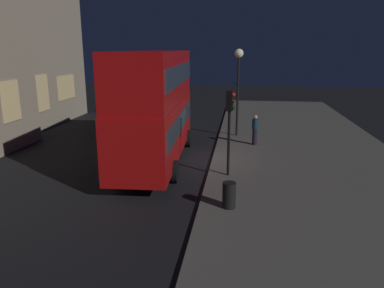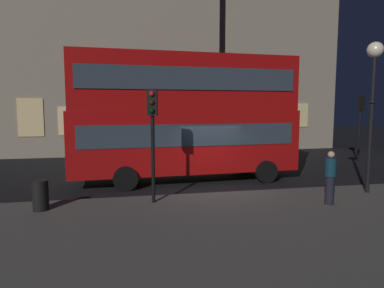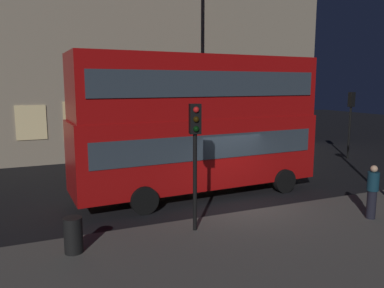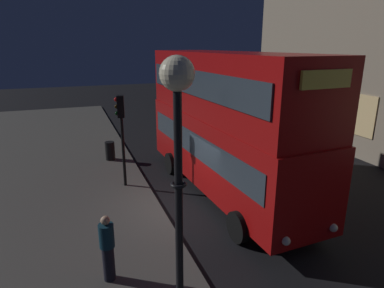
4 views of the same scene
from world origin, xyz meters
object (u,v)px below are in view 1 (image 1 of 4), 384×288
Objects in this scene: traffic_light_far_side at (147,84)px; street_lamp at (238,70)px; traffic_light_near_kerb at (230,115)px; litter_bin at (229,195)px; pedestrian at (255,130)px; double_decker_bus at (155,103)px.

traffic_light_far_side is 0.72× the size of street_lamp.
street_lamp reaches higher than traffic_light_far_side.
traffic_light_far_side is 8.91m from street_lamp.
traffic_light_near_kerb reaches higher than litter_bin.
street_lamp is at bearing 52.34° from traffic_light_far_side.
pedestrian is (-2.28, -1.09, -3.29)m from street_lamp.
traffic_light_far_side is at bearing 39.41° from traffic_light_near_kerb.
pedestrian is at bearing -154.50° from street_lamp.
double_decker_bus reaches higher than traffic_light_near_kerb.
traffic_light_far_side is 2.26× the size of pedestrian.
traffic_light_far_side is (12.96, 6.95, 0.02)m from traffic_light_near_kerb.
street_lamp is 4.14m from pedestrian.
double_decker_bus is at bearing -71.65° from pedestrian.
litter_bin is at bearing 21.10° from traffic_light_far_side.
litter_bin is at bearing -146.30° from double_decker_bus.
double_decker_bus reaches higher than pedestrian.
traffic_light_far_side is at bearing 13.56° from double_decker_bus.
street_lamp reaches higher than pedestrian.
traffic_light_near_kerb is 8.02m from street_lamp.
double_decker_bus is at bearing 36.43° from litter_bin.
traffic_light_near_kerb is 2.14× the size of pedestrian.
traffic_light_near_kerb is at bearing 2.59° from litter_bin.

